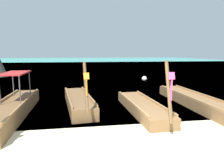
% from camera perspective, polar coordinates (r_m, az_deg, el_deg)
% --- Properties ---
extents(ground, '(120.00, 120.00, 0.00)m').
position_cam_1_polar(ground, '(7.23, 4.16, -14.28)').
color(ground, beige).
extents(sea_water, '(120.00, 120.00, 0.00)m').
position_cam_1_polar(sea_water, '(67.65, -8.13, 6.11)').
color(sea_water, '#2DB29E').
rests_on(sea_water, ground).
extents(longtail_boat_yellow_ribbon, '(1.25, 7.15, 2.65)m').
position_cam_1_polar(longtail_boat_yellow_ribbon, '(10.16, -25.99, -6.22)').
color(longtail_boat_yellow_ribbon, brown).
rests_on(longtail_boat_yellow_ribbon, ground).
extents(longtail_boat_orange_ribbon, '(1.69, 5.90, 2.48)m').
position_cam_1_polar(longtail_boat_orange_ribbon, '(10.93, -9.32, -4.79)').
color(longtail_boat_orange_ribbon, brown).
rests_on(longtail_boat_orange_ribbon, ground).
extents(longtail_boat_pink_ribbon, '(1.27, 5.78, 2.56)m').
position_cam_1_polar(longtail_boat_pink_ribbon, '(10.00, 8.33, -6.30)').
color(longtail_boat_pink_ribbon, brown).
rests_on(longtail_boat_pink_ribbon, ground).
extents(longtail_boat_red_ribbon, '(1.22, 7.38, 2.76)m').
position_cam_1_polar(longtail_boat_red_ribbon, '(11.83, 21.95, -4.36)').
color(longtail_boat_red_ribbon, brown).
rests_on(longtail_boat_red_ribbon, ground).
extents(mooring_buoy_near, '(0.50, 0.50, 0.50)m').
position_cam_1_polar(mooring_buoy_near, '(20.97, 8.98, 1.48)').
color(mooring_buoy_near, white).
rests_on(mooring_buoy_near, sea_water).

